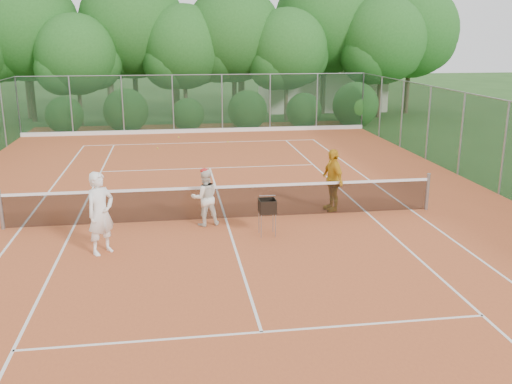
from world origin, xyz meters
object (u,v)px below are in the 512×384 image
player_white (101,213)px  ball_hopper (267,207)px  player_center_grp (205,197)px  player_yellow (332,180)px

player_white → ball_hopper: bearing=-33.4°
ball_hopper → player_white: bearing=-154.4°
player_white → player_center_grp: bearing=-8.8°
player_white → player_center_grp: size_ratio=1.24×
player_white → player_yellow: player_white is taller
player_white → player_yellow: bearing=-20.8°
player_center_grp → ball_hopper: bearing=-34.2°
player_white → player_yellow: size_ratio=1.08×
player_yellow → player_center_grp: bearing=-89.6°
player_white → player_yellow: 6.78m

